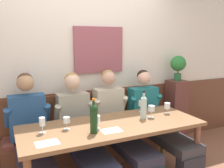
{
  "coord_description": "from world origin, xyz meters",
  "views": [
    {
      "loc": [
        -1.08,
        -2.18,
        1.69
      ],
      "look_at": [
        0.13,
        0.45,
        1.15
      ],
      "focal_mm": 39.07,
      "sensor_mm": 36.0,
      "label": 1
    }
  ],
  "objects": [
    {
      "name": "wall_bench",
      "position": [
        0.0,
        0.83,
        0.28
      ],
      "size": [
        2.32,
        0.42,
        0.94
      ],
      "color": "brown",
      "rests_on": "ground"
    },
    {
      "name": "wine_glass_near_bucket",
      "position": [
        0.53,
        0.43,
        0.85
      ],
      "size": [
        0.07,
        0.07,
        0.14
      ],
      "color": "silver",
      "rests_on": "dining_table"
    },
    {
      "name": "wine_glass_center_front",
      "position": [
        -0.75,
        0.22,
        0.86
      ],
      "size": [
        0.06,
        0.06,
        0.16
      ],
      "color": "silver",
      "rests_on": "dining_table"
    },
    {
      "name": "room_wall_back",
      "position": [
        0.0,
        1.09,
        1.4
      ],
      "size": [
        6.8,
        0.12,
        2.8
      ],
      "color": "silver",
      "rests_on": "ground"
    },
    {
      "name": "wood_wainscot_panel",
      "position": [
        0.0,
        1.04,
        0.48
      ],
      "size": [
        6.8,
        0.03,
        0.96
      ],
      "primitive_type": "cube",
      "color": "brown",
      "rests_on": "ground"
    },
    {
      "name": "wine_bottle_green_tall",
      "position": [
        0.41,
        0.18,
        0.9
      ],
      "size": [
        0.07,
        0.07,
        0.34
      ],
      "color": "#AEC9C4",
      "rests_on": "dining_table"
    },
    {
      "name": "potted_plant",
      "position": [
        1.46,
        0.86,
        1.28
      ],
      "size": [
        0.24,
        0.24,
        0.39
      ],
      "color": "#245B33",
      "rests_on": "corner_pedestal"
    },
    {
      "name": "tasting_sheet_left_guest",
      "position": [
        -0.75,
        -0.05,
        0.75
      ],
      "size": [
        0.22,
        0.16,
        0.0
      ],
      "primitive_type": "cube",
      "rotation": [
        0.0,
        0.0,
        0.06
      ],
      "color": "white",
      "rests_on": "dining_table"
    },
    {
      "name": "wine_glass_mid_right",
      "position": [
        -0.21,
        0.1,
        0.85
      ],
      "size": [
        0.07,
        0.07,
        0.14
      ],
      "color": "silver",
      "rests_on": "dining_table"
    },
    {
      "name": "person_center_left_seat",
      "position": [
        -0.83,
        0.47,
        0.62
      ],
      "size": [
        0.53,
        1.22,
        1.29
      ],
      "color": "#2A2C40",
      "rests_on": "ground"
    },
    {
      "name": "corner_pedestal",
      "position": [
        1.46,
        0.86,
        0.52
      ],
      "size": [
        0.28,
        0.28,
        1.03
      ],
      "primitive_type": "cube",
      "color": "brown",
      "rests_on": "ground"
    },
    {
      "name": "person_left_seat",
      "position": [
        -0.27,
        0.47,
        0.62
      ],
      "size": [
        0.51,
        1.22,
        1.27
      ],
      "color": "#243632",
      "rests_on": "ground"
    },
    {
      "name": "dining_table",
      "position": [
        0.0,
        0.16,
        0.67
      ],
      "size": [
        2.02,
        0.78,
        0.75
      ],
      "color": "brown",
      "rests_on": "ground"
    },
    {
      "name": "wine_glass_right_end",
      "position": [
        0.79,
        0.22,
        0.85
      ],
      "size": [
        0.07,
        0.07,
        0.14
      ],
      "color": "silver",
      "rests_on": "dining_table"
    },
    {
      "name": "wine_glass_left_end",
      "position": [
        -0.5,
        0.21,
        0.85
      ],
      "size": [
        0.07,
        0.07,
        0.13
      ],
      "color": "silver",
      "rests_on": "dining_table"
    },
    {
      "name": "wine_glass_mid_left",
      "position": [
        0.52,
        0.17,
        0.86
      ],
      "size": [
        0.08,
        0.08,
        0.15
      ],
      "color": "silver",
      "rests_on": "dining_table"
    },
    {
      "name": "person_center_right_seat",
      "position": [
        0.24,
        0.47,
        0.61
      ],
      "size": [
        0.49,
        1.22,
        1.27
      ],
      "color": "#26363F",
      "rests_on": "ground"
    },
    {
      "name": "person_right_seat",
      "position": [
        0.8,
        0.46,
        0.6
      ],
      "size": [
        0.52,
        1.22,
        1.24
      ],
      "color": "#27282F",
      "rests_on": "ground"
    },
    {
      "name": "tasting_sheet_right_guest",
      "position": [
        -0.09,
        -0.01,
        0.75
      ],
      "size": [
        0.21,
        0.15,
        0.0
      ],
      "primitive_type": "cube",
      "rotation": [
        0.0,
        0.0,
        -0.02
      ],
      "color": "white",
      "rests_on": "dining_table"
    },
    {
      "name": "wine_bottle_amber_mid",
      "position": [
        -0.28,
        0.01,
        0.91
      ],
      "size": [
        0.08,
        0.08,
        0.35
      ],
      "color": "#183A1A",
      "rests_on": "dining_table"
    }
  ]
}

